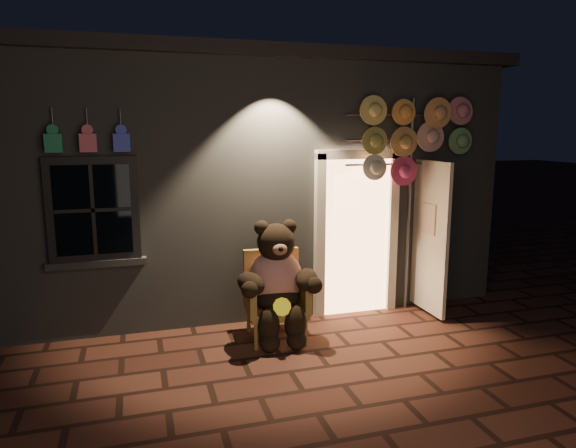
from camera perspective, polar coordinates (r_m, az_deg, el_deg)
name	(u,v)px	position (r m, az deg, el deg)	size (l,w,h in m)	color
ground	(290,372)	(5.47, 0.27, -16.08)	(60.00, 60.00, 0.00)	#522C1F
shop_building	(223,172)	(8.82, -7.25, 5.76)	(7.30, 5.95, 3.51)	slate
wicker_armchair	(275,295)	(6.15, -1.49, -7.85)	(0.74, 0.68, 1.03)	#AD8A43
teddy_bear	(277,282)	(5.97, -1.22, -6.45)	(1.03, 0.82, 1.42)	red
hat_rack	(413,137)	(6.89, 13.77, 9.42)	(1.81, 0.22, 2.86)	#59595E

